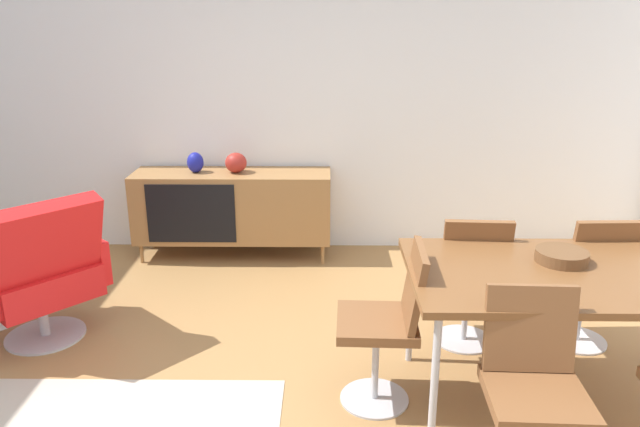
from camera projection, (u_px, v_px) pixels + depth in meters
wall_back at (278, 83)px, 4.97m from camera, size 6.80×0.12×2.80m
sideboard at (233, 206)px, 4.98m from camera, size 1.60×0.45×0.72m
vase_cobalt at (236, 163)px, 4.87m from camera, size 0.17×0.17×0.16m
vase_sculptural_dark at (195, 162)px, 4.87m from camera, size 0.13×0.13×0.17m
dining_table at (572, 279)px, 2.96m from camera, size 1.60×0.90×0.74m
wooden_bowl_on_table at (562, 256)px, 3.05m from camera, size 0.26×0.26×0.06m
dining_chair_back_right at (591, 275)px, 3.56m from camera, size 0.41×0.44×0.86m
dining_chair_back_left at (470, 275)px, 3.57m from camera, size 0.42×0.45×0.86m
dining_chair_near_window at (389, 320)px, 3.04m from camera, size 0.44×0.41×0.86m
dining_chair_front_left at (533, 384)px, 2.50m from camera, size 0.42×0.44×0.86m
lounge_chair_red at (40, 271)px, 3.63m from camera, size 0.91×0.91×0.95m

